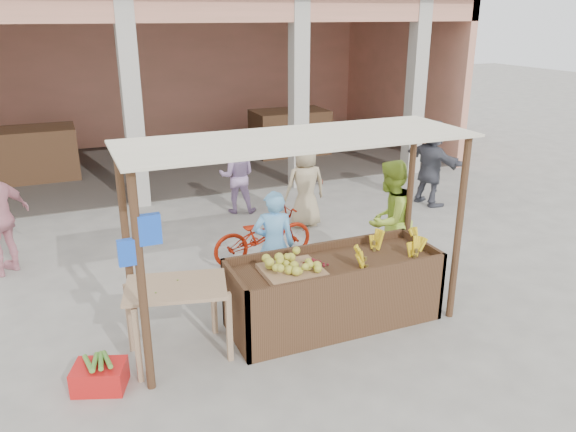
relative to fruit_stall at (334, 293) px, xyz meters
name	(u,v)px	position (x,y,z in m)	size (l,w,h in m)	color
ground	(297,330)	(-0.50, 0.00, -0.40)	(60.00, 60.00, 0.00)	slate
market_building	(154,55)	(-0.45, 8.93, 2.30)	(14.40, 6.40, 4.20)	#E18E75
fruit_stall	(334,293)	(0.00, 0.00, 0.00)	(2.60, 0.95, 0.80)	#4B301E
stall_awning	(294,174)	(-0.51, 0.06, 1.58)	(4.09, 1.35, 2.39)	#4B301E
banana_heap	(390,245)	(0.79, 0.01, 0.51)	(1.20, 0.65, 0.22)	yellow
melon_tray	(292,266)	(-0.58, -0.04, 0.49)	(0.69, 0.60, 0.19)	#956F4C
berry_heap	(313,264)	(-0.31, -0.03, 0.47)	(0.41, 0.33, 0.13)	maroon
side_table	(177,297)	(-1.94, 0.02, 0.34)	(1.23, 0.96, 0.88)	tan
papaya_pile	(175,278)	(-1.94, 0.02, 0.57)	(0.65, 0.37, 0.19)	#4E832A
red_crate	(100,377)	(-2.84, -0.26, -0.26)	(0.52, 0.38, 0.27)	red
plantain_bundle	(98,362)	(-2.84, -0.26, -0.09)	(0.41, 0.29, 0.08)	#538C33
produce_sacks	(310,173)	(2.24, 5.54, -0.12)	(0.92, 0.68, 0.56)	maroon
vendor_blue	(274,242)	(-0.44, 0.91, 0.41)	(0.61, 0.45, 1.62)	#66B2EF
vendor_green	(389,217)	(1.31, 0.86, 0.53)	(0.89, 0.52, 1.86)	#A1C637
motorcycle	(263,234)	(-0.16, 2.10, 0.05)	(1.71, 0.59, 0.89)	maroon
shopper_c	(305,181)	(1.08, 3.25, 0.44)	(0.81, 0.53, 1.69)	tan
shopper_d	(431,160)	(3.92, 3.43, 0.51)	(1.68, 0.69, 1.82)	#484A55
shopper_f	(237,173)	(0.19, 4.46, 0.39)	(0.77, 0.44, 1.58)	#9276A2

